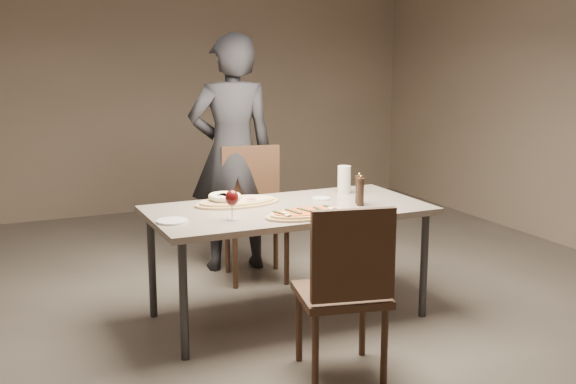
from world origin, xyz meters
name	(u,v)px	position (x,y,z in m)	size (l,w,h in m)	color
room	(288,107)	(0.00, 0.00, 1.40)	(7.00, 7.00, 7.00)	#615953
dining_table	(288,216)	(0.00, 0.00, 0.69)	(1.80, 0.90, 0.75)	gray
zucchini_pizza	(306,214)	(0.00, -0.28, 0.77)	(0.53, 0.29, 0.05)	tan
ham_pizza	(237,202)	(-0.27, 0.22, 0.77)	(0.58, 0.32, 0.04)	tan
bread_basket	(225,198)	(-0.35, 0.23, 0.80)	(0.21, 0.21, 0.08)	#F3E8C5
oil_dish	(321,199)	(0.30, 0.12, 0.76)	(0.12, 0.12, 0.01)	white
pepper_mill_left	(360,191)	(0.45, -0.16, 0.85)	(0.05, 0.05, 0.20)	black
pepper_mill_right	(359,189)	(0.47, -0.10, 0.85)	(0.05, 0.05, 0.21)	black
carafe	(344,180)	(0.55, 0.25, 0.85)	(0.09, 0.09, 0.19)	silver
wine_glass	(232,199)	(-0.45, -0.17, 0.88)	(0.08, 0.08, 0.18)	silver
side_plate	(172,221)	(-0.80, -0.09, 0.76)	(0.19, 0.19, 0.01)	white
chair_near	(346,283)	(-0.10, -0.97, 0.55)	(0.55, 0.55, 0.98)	#3E271A
chair_far	(254,205)	(0.13, 0.93, 0.57)	(0.56, 0.56, 1.01)	#3E271A
diner	(232,154)	(0.04, 1.17, 0.94)	(0.69, 0.45, 1.88)	black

